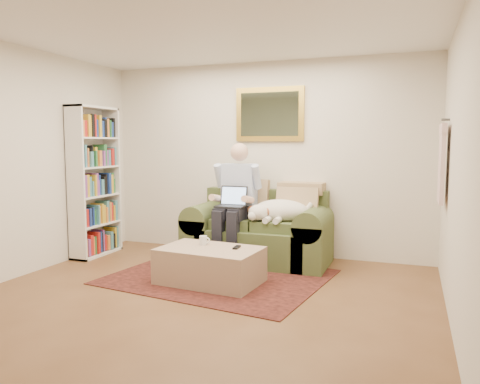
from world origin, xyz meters
The scene contains 12 objects.
room_shell centered at (0.00, 0.35, 1.30)m, with size 4.51×5.00×2.61m.
rug centered at (-0.11, 1.16, 0.01)m, with size 2.30×1.84×0.01m, color black.
sofa centered at (0.09, 2.01, 0.31)m, with size 1.80×0.92×1.08m.
seated_man centered at (-0.18, 1.85, 0.76)m, with size 0.59×0.85×1.52m, color #8C9ED8, non-canonical shape.
laptop centered at (-0.18, 1.78, 0.79)m, with size 0.35×0.28×0.25m.
sleeping_dog centered at (0.41, 1.92, 0.69)m, with size 0.74×0.47×0.28m, color white, non-canonical shape.
ottoman centered at (-0.11, 0.93, 0.19)m, with size 1.07×0.68×0.39m, color tan.
coffee_mug centered at (-0.24, 1.05, 0.44)m, with size 0.08×0.08×0.10m, color white.
tv_remote centered at (0.17, 1.02, 0.40)m, with size 0.05×0.15×0.02m, color black.
bookshelf centered at (-2.10, 1.60, 1.00)m, with size 0.28×0.80×2.00m, color white, non-canonical shape.
wall_mirror centered at (0.09, 2.47, 1.90)m, with size 0.94×0.04×0.72m.
hanging_shirt centered at (2.19, 1.60, 1.35)m, with size 0.06×0.52×0.90m, color beige, non-canonical shape.
Camera 1 is at (1.91, -3.60, 1.51)m, focal length 35.00 mm.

